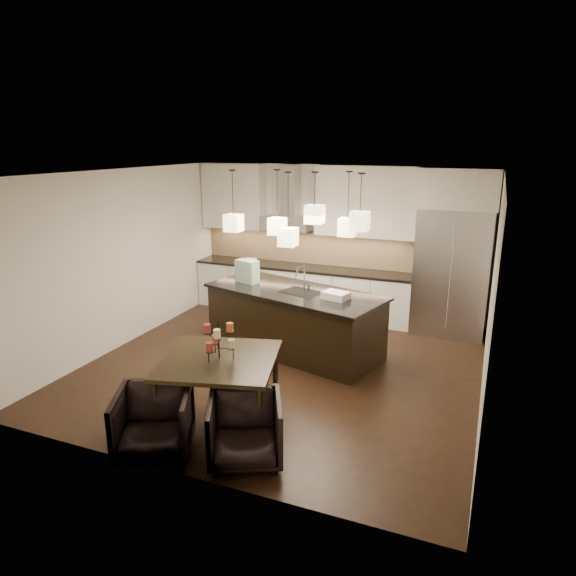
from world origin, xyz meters
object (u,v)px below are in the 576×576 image
at_px(refrigerator, 452,272).
at_px(island_body, 294,322).
at_px(dining_table, 221,389).
at_px(armchair_right, 245,430).
at_px(armchair_left, 154,423).

distance_m(refrigerator, island_body, 2.85).
xyz_separation_m(refrigerator, dining_table, (-2.21, -4.03, -0.69)).
xyz_separation_m(island_body, armchair_right, (0.59, -2.90, -0.13)).
relative_size(island_body, armchair_right, 3.52).
relative_size(refrigerator, armchair_right, 2.81).
xyz_separation_m(refrigerator, island_body, (-2.16, -1.76, -0.60)).
height_order(dining_table, armchair_right, dining_table).
xyz_separation_m(island_body, armchair_left, (-0.35, -3.15, -0.12)).
relative_size(refrigerator, island_body, 0.80).
relative_size(refrigerator, armchair_left, 2.74).
relative_size(dining_table, armchair_right, 1.70).
bearing_deg(island_body, armchair_left, -81.08).
height_order(refrigerator, armchair_left, refrigerator).
relative_size(island_body, armchair_left, 3.44).
bearing_deg(armchair_left, refrigerator, 37.53).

